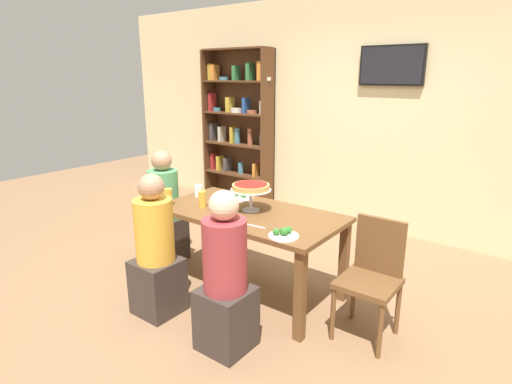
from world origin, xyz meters
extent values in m
plane|color=#846042|center=(0.00, 0.00, 0.00)|extent=(12.00, 12.00, 0.00)
cube|color=beige|center=(0.00, 2.20, 1.40)|extent=(8.00, 0.12, 2.80)
cube|color=brown|center=(0.00, 0.00, 0.72)|extent=(1.59, 0.83, 0.04)
cube|color=brown|center=(-0.73, -0.35, 0.35)|extent=(0.07, 0.07, 0.70)
cube|color=brown|center=(0.73, -0.35, 0.35)|extent=(0.07, 0.07, 0.70)
cube|color=brown|center=(-0.73, 0.35, 0.35)|extent=(0.07, 0.07, 0.70)
cube|color=brown|center=(0.73, 0.35, 0.35)|extent=(0.07, 0.07, 0.70)
cube|color=#4C2D19|center=(-2.29, 1.98, 1.10)|extent=(0.03, 0.30, 2.20)
cube|color=#4C2D19|center=(-1.22, 1.98, 1.10)|extent=(0.03, 0.30, 2.20)
cube|color=#4C2D19|center=(-1.75, 2.12, 1.10)|extent=(1.10, 0.02, 2.20)
cube|color=#4C2D19|center=(-1.75, 1.98, 0.01)|extent=(1.04, 0.28, 0.02)
cube|color=#4C2D19|center=(-1.75, 1.98, 0.45)|extent=(1.04, 0.28, 0.02)
cube|color=#4C2D19|center=(-1.75, 1.98, 0.89)|extent=(1.04, 0.28, 0.02)
cube|color=#4C2D19|center=(-1.75, 1.98, 1.33)|extent=(1.04, 0.28, 0.02)
cube|color=#4C2D19|center=(-1.75, 1.98, 1.77)|extent=(1.04, 0.28, 0.02)
cube|color=#4C2D19|center=(-1.75, 1.98, 2.20)|extent=(1.04, 0.28, 0.02)
cube|color=maroon|center=(-2.22, 1.98, 0.58)|extent=(0.06, 0.11, 0.24)
cube|color=#B7932D|center=(-2.10, 1.98, 0.57)|extent=(0.06, 0.13, 0.22)
cube|color=#3D3838|center=(-1.95, 1.98, 0.57)|extent=(0.06, 0.13, 0.20)
cylinder|color=#3D7084|center=(-1.70, 1.98, 0.55)|extent=(0.08, 0.08, 0.16)
cube|color=orange|center=(-1.41, 1.98, 0.56)|extent=(0.04, 0.13, 0.18)
cube|color=#3D3838|center=(-2.22, 1.98, 1.03)|extent=(0.07, 0.13, 0.26)
cube|color=#B2A88E|center=(-2.05, 1.98, 1.01)|extent=(0.05, 0.13, 0.22)
cube|color=#B7932D|center=(-1.82, 1.98, 1.02)|extent=(0.05, 0.13, 0.23)
cylinder|color=#3D7084|center=(-1.75, 1.98, 1.01)|extent=(0.08, 0.08, 0.22)
cylinder|color=brown|center=(-1.52, 1.98, 1.02)|extent=(0.08, 0.08, 0.23)
cube|color=#3D3838|center=(-1.28, 1.98, 0.99)|extent=(0.06, 0.13, 0.17)
cube|color=maroon|center=(-2.23, 1.98, 1.47)|extent=(0.05, 0.13, 0.26)
cylinder|color=#3D7084|center=(-2.13, 1.98, 1.37)|extent=(0.12, 0.12, 0.05)
cube|color=#B7932D|center=(-1.88, 1.98, 1.45)|extent=(0.07, 0.13, 0.21)
cylinder|color=beige|center=(-1.76, 1.98, 1.38)|extent=(0.17, 0.17, 0.06)
cube|color=navy|center=(-1.59, 1.98, 1.45)|extent=(0.05, 0.13, 0.21)
cylinder|color=brown|center=(-1.49, 1.98, 1.37)|extent=(0.15, 0.15, 0.05)
cylinder|color=beige|center=(-1.29, 1.98, 1.43)|extent=(0.11, 0.11, 0.18)
cube|color=#B7932D|center=(-2.22, 1.98, 1.90)|extent=(0.05, 0.12, 0.23)
cube|color=orange|center=(-2.16, 1.98, 1.89)|extent=(0.07, 0.13, 0.21)
cylinder|color=#3D7084|center=(-1.99, 1.98, 1.81)|extent=(0.14, 0.14, 0.05)
cube|color=#2D6B38|center=(-1.76, 1.98, 1.88)|extent=(0.06, 0.13, 0.20)
cube|color=#2D6B38|center=(-1.52, 1.98, 1.90)|extent=(0.06, 0.13, 0.23)
cube|color=orange|center=(-1.33, 1.98, 1.91)|extent=(0.06, 0.13, 0.25)
cylinder|color=beige|center=(-1.24, 1.98, 1.81)|extent=(0.11, 0.11, 0.05)
cube|color=black|center=(0.37, 2.11, 1.96)|extent=(0.73, 0.05, 0.44)
cube|color=black|center=(0.37, 2.08, 1.96)|extent=(0.69, 0.01, 0.40)
cube|color=#382D28|center=(-0.37, -0.71, 0.23)|extent=(0.34, 0.34, 0.45)
cylinder|color=gold|center=(-0.37, -0.71, 0.70)|extent=(0.30, 0.30, 0.50)
sphere|color=#A87A5B|center=(-0.37, -0.71, 1.05)|extent=(0.20, 0.20, 0.20)
cube|color=#382D28|center=(-1.09, 0.00, 0.23)|extent=(0.34, 0.34, 0.45)
cylinder|color=#4C935B|center=(-1.09, 0.00, 0.70)|extent=(0.30, 0.30, 0.50)
sphere|color=#A87A5B|center=(-1.09, 0.00, 1.05)|extent=(0.20, 0.20, 0.20)
cube|color=#382D28|center=(0.37, -0.73, 0.23)|extent=(0.34, 0.34, 0.45)
cylinder|color=#993338|center=(0.37, -0.73, 0.70)|extent=(0.30, 0.30, 0.50)
sphere|color=beige|center=(0.37, -0.73, 1.05)|extent=(0.20, 0.20, 0.20)
cube|color=brown|center=(1.10, -0.03, 0.43)|extent=(0.40, 0.40, 0.04)
cube|color=brown|center=(1.10, 0.15, 0.66)|extent=(0.36, 0.04, 0.42)
cylinder|color=brown|center=(1.27, -0.20, 0.21)|extent=(0.04, 0.04, 0.41)
cylinder|color=brown|center=(0.92, -0.20, 0.21)|extent=(0.04, 0.04, 0.41)
cylinder|color=brown|center=(1.27, 0.15, 0.21)|extent=(0.04, 0.04, 0.41)
cylinder|color=brown|center=(0.92, 0.15, 0.21)|extent=(0.04, 0.04, 0.41)
cylinder|color=silver|center=(0.00, 0.03, 0.75)|extent=(0.15, 0.15, 0.01)
cylinder|color=silver|center=(0.00, 0.03, 0.84)|extent=(0.03, 0.03, 0.17)
cylinder|color=silver|center=(0.00, 0.03, 0.93)|extent=(0.35, 0.35, 0.01)
cylinder|color=tan|center=(0.00, 0.03, 0.95)|extent=(0.32, 0.32, 0.04)
cylinder|color=maroon|center=(0.00, 0.03, 0.98)|extent=(0.28, 0.28, 0.00)
cylinder|color=white|center=(0.55, -0.31, 0.75)|extent=(0.22, 0.22, 0.01)
sphere|color=#2D7028|center=(0.51, -0.33, 0.78)|extent=(0.05, 0.05, 0.05)
sphere|color=#2D7028|center=(0.56, -0.25, 0.78)|extent=(0.05, 0.05, 0.05)
sphere|color=#2D7028|center=(0.56, -0.31, 0.78)|extent=(0.06, 0.06, 0.06)
sphere|color=#2D7028|center=(0.54, -0.29, 0.78)|extent=(0.05, 0.05, 0.05)
cylinder|color=white|center=(-0.29, 0.25, 0.75)|extent=(0.24, 0.24, 0.01)
sphere|color=#2D7028|center=(-0.26, 0.26, 0.77)|extent=(0.04, 0.04, 0.04)
sphere|color=#2D7028|center=(-0.35, 0.26, 0.78)|extent=(0.05, 0.05, 0.05)
sphere|color=#2D7028|center=(-0.30, 0.28, 0.77)|extent=(0.04, 0.04, 0.04)
cylinder|color=gold|center=(-0.40, -0.15, 0.81)|extent=(0.07, 0.07, 0.15)
cylinder|color=gold|center=(-0.67, -0.30, 0.82)|extent=(0.08, 0.08, 0.15)
cylinder|color=white|center=(-0.67, 0.07, 0.80)|extent=(0.07, 0.07, 0.11)
cube|color=silver|center=(0.26, -0.26, 0.74)|extent=(0.18, 0.03, 0.00)
cube|color=silver|center=(-0.08, -0.25, 0.74)|extent=(0.17, 0.08, 0.00)
camera|label=1|loc=(2.07, -2.65, 1.86)|focal=29.22mm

